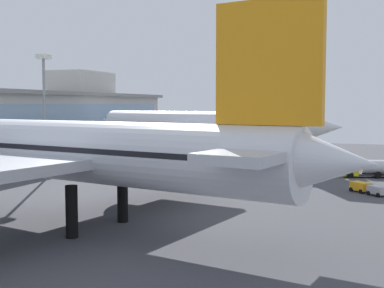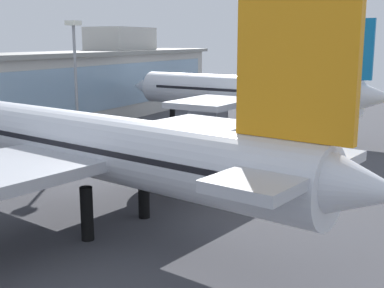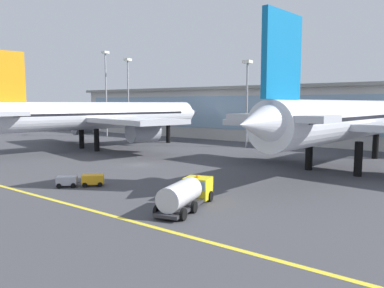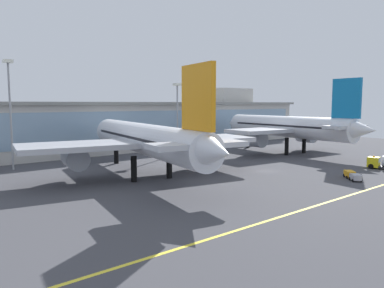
# 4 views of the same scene
# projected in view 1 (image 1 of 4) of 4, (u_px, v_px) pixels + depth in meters

# --- Properties ---
(ground_plane) EXTENTS (190.49, 190.49, 0.00)m
(ground_plane) POSITION_uv_depth(u_px,v_px,m) (241.00, 194.00, 67.43)
(ground_plane) COLOR #424247
(airliner_near_left) EXTENTS (47.35, 57.93, 19.96)m
(airliner_near_left) POSITION_uv_depth(u_px,v_px,m) (72.00, 152.00, 49.45)
(airliner_near_left) COLOR black
(airliner_near_left) RESTS_ON ground
(airliner_near_right) EXTENTS (39.09, 52.98, 20.44)m
(airliner_near_right) POSITION_uv_depth(u_px,v_px,m) (204.00, 128.00, 98.29)
(airliner_near_right) COLOR black
(airliner_near_right) RESTS_ON ground
(fuel_tanker_truck) EXTENTS (4.89, 9.36, 2.90)m
(fuel_tanker_truck) POSITION_uv_depth(u_px,v_px,m) (368.00, 168.00, 82.54)
(fuel_tanker_truck) COLOR black
(fuel_tanker_truck) RESTS_ON ground
(baggage_tug_near) EXTENTS (4.98, 5.11, 1.40)m
(baggage_tug_near) POSITION_uv_depth(u_px,v_px,m) (368.00, 188.00, 67.26)
(baggage_tug_near) COLOR black
(baggage_tug_near) RESTS_ON ground
(apron_light_mast_centre) EXTENTS (1.80, 1.80, 19.89)m
(apron_light_mast_centre) POSITION_uv_depth(u_px,v_px,m) (44.00, 96.00, 79.55)
(apron_light_mast_centre) COLOR gray
(apron_light_mast_centre) RESTS_ON ground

